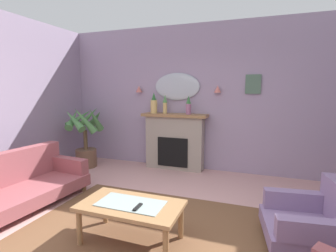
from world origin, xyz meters
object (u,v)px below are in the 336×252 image
(wall_sconce_right, at_px, (218,89))
(coffee_table, at_px, (131,209))
(mantel_vase_right, at_px, (165,103))
(floral_couch, at_px, (20,184))
(fireplace, at_px, (175,142))
(wall_sconce_left, at_px, (139,89))
(mantel_vase_left, at_px, (154,104))
(wall_mirror, at_px, (177,87))
(framed_picture, at_px, (253,84))
(armchair_by_coffee_table, at_px, (315,221))
(potted_plant_corner_palm, at_px, (85,134))
(tv_remote, at_px, (138,207))
(mantel_vase_centre, at_px, (189,105))

(wall_sconce_right, distance_m, coffee_table, 3.05)
(mantel_vase_right, xyz_separation_m, floral_couch, (-1.34, -2.35, -1.05))
(fireplace, relative_size, wall_sconce_left, 9.71)
(coffee_table, bearing_deg, mantel_vase_left, 107.67)
(wall_sconce_left, bearing_deg, wall_mirror, 3.37)
(framed_picture, relative_size, floral_couch, 0.20)
(mantel_vase_left, distance_m, armchair_by_coffee_table, 3.54)
(wall_mirror, bearing_deg, framed_picture, 0.38)
(fireplace, height_order, floral_couch, fireplace)
(coffee_table, bearing_deg, wall_sconce_left, 114.28)
(mantel_vase_left, height_order, floral_couch, mantel_vase_left)
(coffee_table, bearing_deg, potted_plant_corner_palm, 136.36)
(mantel_vase_left, height_order, tv_remote, mantel_vase_left)
(fireplace, distance_m, wall_sconce_left, 1.38)
(mantel_vase_left, bearing_deg, tv_remote, -70.46)
(framed_picture, bearing_deg, wall_sconce_right, -174.73)
(mantel_vase_right, relative_size, wall_mirror, 0.40)
(floral_couch, relative_size, potted_plant_corner_palm, 1.34)
(wall_mirror, xyz_separation_m, framed_picture, (1.50, 0.01, 0.04))
(tv_remote, distance_m, armchair_by_coffee_table, 1.84)
(wall_mirror, relative_size, armchair_by_coffee_table, 1.04)
(tv_remote, xyz_separation_m, potted_plant_corner_palm, (-2.34, 2.19, 0.25))
(wall_mirror, relative_size, potted_plant_corner_palm, 0.72)
(mantel_vase_right, bearing_deg, framed_picture, 6.04)
(mantel_vase_right, bearing_deg, tv_remote, -75.34)
(fireplace, height_order, tv_remote, fireplace)
(mantel_vase_left, relative_size, floral_couch, 0.24)
(wall_sconce_left, distance_m, wall_sconce_right, 1.70)
(mantel_vase_centre, relative_size, tv_remote, 2.31)
(mantel_vase_centre, xyz_separation_m, tv_remote, (0.20, -2.68, -0.89))
(wall_sconce_left, xyz_separation_m, tv_remote, (1.35, -2.80, -1.21))
(wall_mirror, bearing_deg, tv_remote, -80.02)
(mantel_vase_right, relative_size, wall_sconce_left, 2.75)
(armchair_by_coffee_table, bearing_deg, wall_mirror, 134.97)
(wall_sconce_right, relative_size, framed_picture, 0.39)
(mantel_vase_left, relative_size, wall_mirror, 0.45)
(potted_plant_corner_palm, bearing_deg, wall_mirror, 19.90)
(mantel_vase_centre, relative_size, coffee_table, 0.34)
(tv_remote, bearing_deg, mantel_vase_left, 109.54)
(mantel_vase_left, xyz_separation_m, coffee_table, (0.83, -2.61, -0.96))
(wall_sconce_right, distance_m, potted_plant_corner_palm, 2.92)
(mantel_vase_left, bearing_deg, framed_picture, 5.27)
(wall_mirror, height_order, framed_picture, wall_mirror)
(mantel_vase_left, height_order, potted_plant_corner_palm, mantel_vase_left)
(coffee_table, xyz_separation_m, potted_plant_corner_palm, (-2.22, 2.11, 0.32))
(potted_plant_corner_palm, bearing_deg, mantel_vase_centre, 13.04)
(fireplace, xyz_separation_m, tv_remote, (0.50, -2.71, -0.12))
(framed_picture, bearing_deg, floral_couch, -140.23)
(fireplace, relative_size, wall_sconce_right, 9.71)
(wall_sconce_left, distance_m, framed_picture, 2.35)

